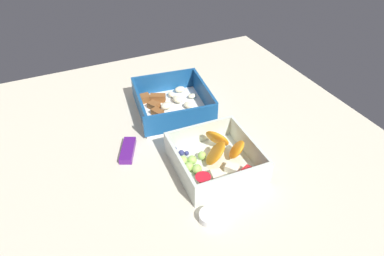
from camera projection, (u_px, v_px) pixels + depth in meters
The scene contains 5 objects.
table_surface at pixel (185, 140), 72.97cm from camera, with size 80.00×80.00×2.00cm, color beige.
pasta_container at pixel (172, 104), 78.92cm from camera, with size 18.89×17.89×5.48cm.
fruit_bowl at pixel (215, 159), 64.10cm from camera, with size 15.82×15.37×5.71cm.
candy_bar at pixel (128, 150), 68.00cm from camera, with size 7.00×2.40×1.20cm, color #51197A.
paper_cup_liner at pixel (210, 217), 55.03cm from camera, with size 3.62×3.62×1.42cm, color white.
Camera 1 is at (-51.62, 22.07, 47.71)cm, focal length 32.11 mm.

